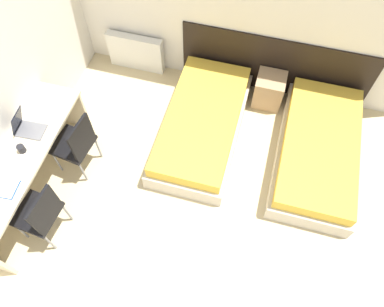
{
  "coord_description": "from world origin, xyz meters",
  "views": [
    {
      "loc": [
        0.57,
        -0.04,
        4.16
      ],
      "look_at": [
        0.0,
        2.04,
        0.55
      ],
      "focal_mm": 35.0,
      "sensor_mm": 36.0,
      "label": 1
    }
  ],
  "objects": [
    {
      "name": "headboard_panel",
      "position": [
        0.7,
        3.7,
        0.46
      ],
      "size": [
        2.55,
        0.03,
        0.92
      ],
      "color": "black",
      "rests_on": "ground_plane"
    },
    {
      "name": "bed_near_window",
      "position": [
        -0.05,
        2.7,
        0.2
      ],
      "size": [
        0.96,
        1.94,
        0.41
      ],
      "color": "beige",
      "rests_on": "ground_plane"
    },
    {
      "name": "bed_near_door",
      "position": [
        1.44,
        2.7,
        0.2
      ],
      "size": [
        0.96,
        1.94,
        0.41
      ],
      "color": "beige",
      "rests_on": "ground_plane"
    },
    {
      "name": "nightstand",
      "position": [
        0.7,
        3.48,
        0.23
      ],
      "size": [
        0.38,
        0.38,
        0.46
      ],
      "color": "tan",
      "rests_on": "ground_plane"
    },
    {
      "name": "radiator",
      "position": [
        -1.27,
        3.62,
        0.28
      ],
      "size": [
        0.81,
        0.12,
        0.57
      ],
      "color": "silver",
      "rests_on": "ground_plane"
    },
    {
      "name": "desk",
      "position": [
        -1.75,
        1.4,
        0.57
      ],
      "size": [
        0.53,
        2.06,
        0.73
      ],
      "color": "beige",
      "rests_on": "ground_plane"
    },
    {
      "name": "chair_near_laptop",
      "position": [
        -1.34,
        1.84,
        0.52
      ],
      "size": [
        0.48,
        0.48,
        0.93
      ],
      "rotation": [
        0.0,
        0.0,
        -0.13
      ],
      "color": "black",
      "rests_on": "ground_plane"
    },
    {
      "name": "chair_near_notebook",
      "position": [
        -1.33,
        0.95,
        0.52
      ],
      "size": [
        0.46,
        0.46,
        0.93
      ],
      "rotation": [
        0.0,
        0.0,
        -0.1
      ],
      "color": "black",
      "rests_on": "ground_plane"
    },
    {
      "name": "laptop",
      "position": [
        -1.81,
        1.75,
        0.79
      ],
      "size": [
        0.33,
        0.24,
        0.31
      ],
      "rotation": [
        0.0,
        0.0,
        0.07
      ],
      "color": "slate",
      "rests_on": "desk"
    },
    {
      "name": "open_notebook",
      "position": [
        -1.71,
        1.04,
        0.73
      ],
      "size": [
        0.3,
        0.24,
        0.02
      ],
      "rotation": [
        0.0,
        0.0,
        0.07
      ],
      "color": "#1E4793",
      "rests_on": "desk"
    },
    {
      "name": "mug",
      "position": [
        -1.74,
        1.49,
        0.77
      ],
      "size": [
        0.08,
        0.08,
        0.09
      ],
      "color": "black",
      "rests_on": "desk"
    }
  ]
}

